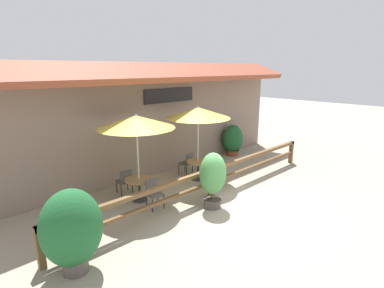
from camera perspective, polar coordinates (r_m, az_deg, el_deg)
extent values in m
plane|color=#9E937F|center=(9.20, 8.53, -11.78)|extent=(60.00, 60.00, 0.00)
cube|color=gray|center=(11.51, -7.90, 3.06)|extent=(14.00, 0.40, 3.60)
cube|color=brown|center=(10.86, -6.52, 13.46)|extent=(14.28, 1.48, 0.70)
cube|color=black|center=(11.64, -4.28, 9.25)|extent=(2.37, 0.04, 0.54)
cube|color=brown|center=(9.47, 3.69, -4.99)|extent=(10.40, 0.14, 0.11)
cube|color=brown|center=(9.62, 3.65, -7.35)|extent=(10.40, 0.10, 0.09)
cube|color=brown|center=(7.13, -26.96, -17.24)|extent=(0.14, 0.14, 0.95)
cube|color=brown|center=(9.62, 3.65, -7.35)|extent=(0.14, 0.14, 0.95)
cube|color=brown|center=(13.67, 18.34, -1.47)|extent=(0.14, 0.14, 0.95)
cylinder|color=#B7B2A8|center=(9.24, -10.20, -3.83)|extent=(0.06, 0.06, 2.36)
cone|color=#EAD64C|center=(8.92, -10.57, 4.20)|extent=(2.29, 2.29, 0.37)
sphere|color=#B2ADA3|center=(8.89, -10.63, 5.37)|extent=(0.07, 0.07, 0.07)
cylinder|color=olive|center=(9.40, -10.07, -6.67)|extent=(0.86, 0.86, 0.05)
cylinder|color=#333333|center=(9.53, -9.98, -8.67)|extent=(0.07, 0.07, 0.66)
cylinder|color=#333333|center=(9.66, -9.89, -10.41)|extent=(0.47, 0.47, 0.03)
cube|color=#514C47|center=(8.93, -7.07, -9.45)|extent=(0.48, 0.48, 0.05)
cube|color=#514C47|center=(9.00, -7.68, -7.72)|extent=(0.40, 0.10, 0.40)
cylinder|color=#2D2D2D|center=(8.79, -7.54, -11.52)|extent=(0.04, 0.04, 0.42)
cylinder|color=#2D2D2D|center=(8.95, -5.35, -10.96)|extent=(0.04, 0.04, 0.42)
cylinder|color=#2D2D2D|center=(9.10, -8.67, -10.63)|extent=(0.04, 0.04, 0.42)
cylinder|color=#2D2D2D|center=(9.26, -6.53, -10.11)|extent=(0.04, 0.04, 0.42)
cube|color=#514C47|center=(10.06, -12.80, -6.90)|extent=(0.48, 0.48, 0.05)
cube|color=#514C47|center=(9.82, -12.44, -6.02)|extent=(0.40, 0.10, 0.40)
cylinder|color=#2D2D2D|center=(10.38, -12.17, -7.58)|extent=(0.04, 0.04, 0.42)
cylinder|color=#2D2D2D|center=(10.25, -14.13, -7.98)|extent=(0.04, 0.04, 0.42)
cylinder|color=#2D2D2D|center=(10.05, -11.30, -8.27)|extent=(0.04, 0.04, 0.42)
cylinder|color=#2D2D2D|center=(9.92, -13.32, -8.70)|extent=(0.04, 0.04, 0.42)
cylinder|color=#B7B2A8|center=(10.84, 1.13, -0.88)|extent=(0.06, 0.06, 2.36)
cone|color=#EAD64C|center=(10.57, 1.17, 5.99)|extent=(2.29, 2.29, 0.37)
sphere|color=#B2ADA3|center=(10.54, 1.17, 6.99)|extent=(0.07, 0.07, 0.07)
cylinder|color=olive|center=(10.97, 1.12, -3.35)|extent=(0.86, 0.86, 0.05)
cylinder|color=#333333|center=(11.09, 1.11, -5.11)|extent=(0.07, 0.07, 0.66)
cylinder|color=#333333|center=(11.20, 1.10, -6.65)|extent=(0.47, 0.47, 0.03)
cube|color=#514C47|center=(10.57, 3.80, -5.52)|extent=(0.49, 0.49, 0.05)
cube|color=#514C47|center=(10.63, 3.20, -4.10)|extent=(0.40, 0.11, 0.40)
cylinder|color=#2D2D2D|center=(10.40, 3.57, -7.23)|extent=(0.04, 0.04, 0.42)
cylinder|color=#2D2D2D|center=(10.62, 5.23, -6.79)|extent=(0.04, 0.04, 0.42)
cylinder|color=#2D2D2D|center=(10.68, 2.34, -6.61)|extent=(0.04, 0.04, 0.42)
cylinder|color=#2D2D2D|center=(10.90, 3.98, -6.20)|extent=(0.04, 0.04, 0.42)
cube|color=#514C47|center=(11.58, -1.23, -3.69)|extent=(0.48, 0.48, 0.05)
cube|color=#514C47|center=(11.40, -0.48, -2.79)|extent=(0.40, 0.10, 0.40)
cylinder|color=#2D2D2D|center=(11.91, -1.37, -4.36)|extent=(0.04, 0.04, 0.42)
cylinder|color=#2D2D2D|center=(11.63, -2.54, -4.83)|extent=(0.04, 0.04, 0.42)
cylinder|color=#2D2D2D|center=(11.69, 0.09, -4.72)|extent=(0.04, 0.04, 0.42)
cylinder|color=#2D2D2D|center=(11.41, -1.07, -5.21)|extent=(0.04, 0.04, 0.42)
cylinder|color=#564C47|center=(6.94, -21.28, -20.61)|extent=(0.50, 0.50, 0.31)
cylinder|color=#564C47|center=(6.86, -21.39, -19.66)|extent=(0.54, 0.54, 0.04)
ellipsoid|color=#1E5B2D|center=(6.51, -21.96, -14.56)|extent=(1.21, 1.09, 1.58)
cylinder|color=#564C47|center=(9.06, 3.89, -11.12)|extent=(0.50, 0.50, 0.27)
cylinder|color=#564C47|center=(9.01, 3.91, -10.45)|extent=(0.54, 0.54, 0.04)
cylinder|color=brown|center=(8.93, 3.93, -9.25)|extent=(0.09, 0.09, 0.37)
ellipsoid|color=#4C934C|center=(8.70, 4.00, -5.62)|extent=(0.82, 0.74, 1.24)
cylinder|color=brown|center=(14.32, 7.67, -1.59)|extent=(0.59, 0.59, 0.25)
cylinder|color=brown|center=(14.29, 7.68, -1.19)|extent=(0.63, 0.63, 0.04)
ellipsoid|color=#1E5B2D|center=(14.15, 7.76, 1.04)|extent=(1.00, 0.90, 1.29)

